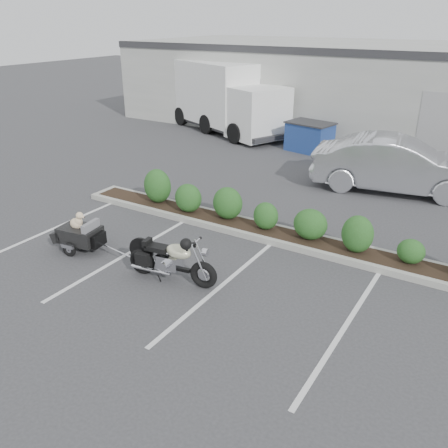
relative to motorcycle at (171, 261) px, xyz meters
The scene contains 8 objects.
ground 1.07m from the motorcycle, 100.18° to the left, with size 90.00×90.00×0.00m, color #38383A.
planter_kerb 3.27m from the motorcycle, 75.13° to the left, with size 12.00×1.00×0.15m, color #9E9E93.
building 18.00m from the motorcycle, 90.54° to the left, with size 26.00×10.00×4.00m, color #9EA099.
motorcycle is the anchor object (origin of this frame).
pet_trailer 2.78m from the motorcycle, behind, with size 1.70×0.96×1.01m.
sedan 8.78m from the motorcycle, 72.29° to the left, with size 1.84×5.28×1.74m, color silver.
dumpster 11.63m from the motorcycle, 97.87° to the left, with size 2.06×1.59×1.22m.
delivery_truck 14.43m from the motorcycle, 116.49° to the left, with size 7.37×4.86×3.23m.
Camera 1 is at (5.79, -7.90, 5.26)m, focal length 38.00 mm.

